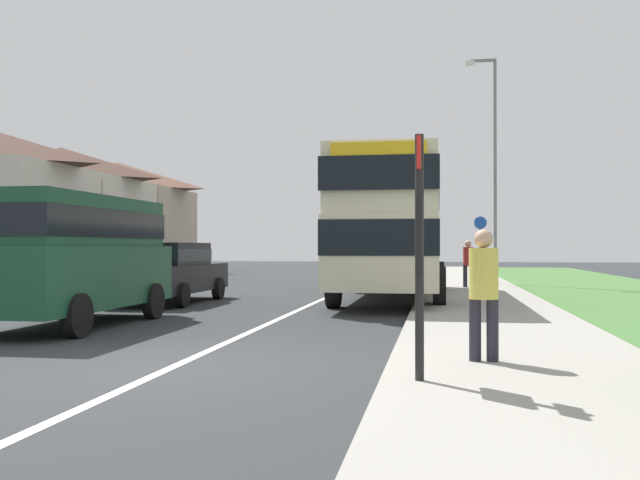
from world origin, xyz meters
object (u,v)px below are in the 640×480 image
double_decker_bus (393,222)px  street_lamp_mid (492,157)px  bus_stop_sign (419,239)px  parked_van_dark_green (71,250)px  cycle_route_sign (480,248)px  pedestrian_walking_away (468,261)px  parked_car_black (168,270)px  pedestrian_at_stop (484,288)px

double_decker_bus → street_lamp_mid: (3.20, 7.51, 2.64)m
double_decker_bus → bus_stop_sign: (1.05, -12.18, -0.60)m
parked_van_dark_green → street_lamp_mid: bearing=59.9°
bus_stop_sign → cycle_route_sign: bus_stop_sign is taller
pedestrian_walking_away → cycle_route_sign: cycle_route_sign is taller
pedestrian_walking_away → parked_car_black: bearing=-141.0°
double_decker_bus → bus_stop_sign: size_ratio=3.68×
double_decker_bus → pedestrian_at_stop: size_ratio=5.74×
parked_car_black → pedestrian_walking_away: size_ratio=2.70×
street_lamp_mid → parked_van_dark_green: bearing=-120.1°
pedestrian_walking_away → bus_stop_sign: bus_stop_sign is taller
double_decker_bus → parked_car_black: double_decker_bus is taller
parked_car_black → cycle_route_sign: size_ratio=1.79×
parked_car_black → street_lamp_mid: street_lamp_mid is taller
parked_car_black → bus_stop_sign: bus_stop_sign is taller
cycle_route_sign → street_lamp_mid: (0.52, 1.43, 3.35)m
bus_stop_sign → cycle_route_sign: (1.63, 18.26, -0.11)m
double_decker_bus → cycle_route_sign: bearing=66.3°
bus_stop_sign → parked_van_dark_green: bearing=143.2°
parked_van_dark_green → cycle_route_sign: (8.10, 13.42, 0.02)m
pedestrian_at_stop → pedestrian_walking_away: bearing=88.4°
pedestrian_at_stop → cycle_route_sign: size_ratio=0.66×
pedestrian_at_stop → street_lamp_mid: (1.44, 18.38, 3.80)m
bus_stop_sign → cycle_route_sign: bearing=84.9°
parked_van_dark_green → parked_car_black: parked_van_dark_green is taller
double_decker_bus → bus_stop_sign: bearing=-85.1°
parked_van_dark_green → bus_stop_sign: (6.47, -4.84, 0.14)m
bus_stop_sign → street_lamp_mid: 20.07m
double_decker_bus → parked_van_dark_green: double_decker_bus is taller
parked_van_dark_green → pedestrian_at_stop: bearing=-26.1°
double_decker_bus → cycle_route_sign: double_decker_bus is taller
double_decker_bus → pedestrian_walking_away: size_ratio=5.74×
parked_car_black → pedestrian_at_stop: (7.46, -8.92, 0.11)m
bus_stop_sign → street_lamp_mid: size_ratio=0.31×
pedestrian_walking_away → bus_stop_sign: (-1.14, -16.62, 0.56)m
pedestrian_at_stop → pedestrian_walking_away: (0.43, 15.30, 0.00)m
parked_car_black → cycle_route_sign: cycle_route_sign is taller
pedestrian_at_stop → cycle_route_sign: bearing=86.9°
pedestrian_at_stop → pedestrian_walking_away: size_ratio=1.00×
double_decker_bus → street_lamp_mid: 8.58m
pedestrian_walking_away → bus_stop_sign: 16.67m
bus_stop_sign → street_lamp_mid: (2.15, 19.69, 3.24)m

